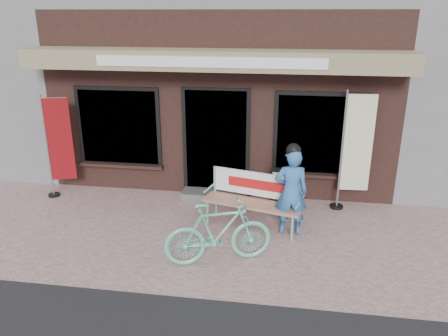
% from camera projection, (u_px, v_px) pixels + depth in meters
% --- Properties ---
extents(ground, '(70.00, 70.00, 0.00)m').
position_uv_depth(ground, '(196.00, 241.00, 7.18)').
color(ground, '#B58A8A').
rests_on(ground, ground).
extents(storefront, '(7.00, 6.77, 6.00)m').
position_uv_depth(storefront, '(236.00, 36.00, 10.79)').
color(storefront, black).
rests_on(storefront, ground).
extents(bench, '(1.78, 0.86, 0.94)m').
position_uv_depth(bench, '(254.00, 196.00, 7.58)').
color(bench, '#62C0A3').
rests_on(bench, ground).
extents(person, '(0.58, 0.41, 1.59)m').
position_uv_depth(person, '(291.00, 190.00, 7.19)').
color(person, '#3064A7').
rests_on(person, ground).
extents(bicycle, '(1.69, 1.00, 0.98)m').
position_uv_depth(bicycle, '(218.00, 233.00, 6.43)').
color(bicycle, '#62C0A3').
rests_on(bicycle, ground).
extents(nobori_red, '(0.62, 0.32, 2.09)m').
position_uv_depth(nobori_red, '(58.00, 145.00, 8.61)').
color(nobori_red, gray).
rests_on(nobori_red, ground).
extents(nobori_cream, '(0.67, 0.26, 2.28)m').
position_uv_depth(nobori_cream, '(355.00, 150.00, 7.99)').
color(nobori_cream, gray).
rests_on(nobori_cream, ground).
extents(menu_stand, '(0.44, 0.14, 0.86)m').
position_uv_depth(menu_stand, '(282.00, 190.00, 8.09)').
color(menu_stand, black).
rests_on(menu_stand, ground).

